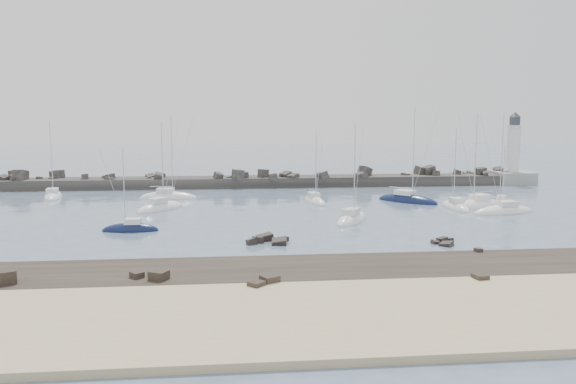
% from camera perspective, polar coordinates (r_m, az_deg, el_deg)
% --- Properties ---
extents(ground, '(400.00, 400.00, 0.00)m').
position_cam_1_polar(ground, '(68.30, 0.81, -3.36)').
color(ground, slate).
rests_on(ground, ground).
extents(sand_strip, '(140.00, 14.00, 1.00)m').
position_cam_1_polar(sand_strip, '(37.79, 6.43, -12.71)').
color(sand_strip, '#C6B689').
rests_on(sand_strip, ground).
extents(rock_shelf, '(140.00, 12.00, 1.90)m').
position_cam_1_polar(rock_shelf, '(47.10, 3.88, -8.49)').
color(rock_shelf, black).
rests_on(rock_shelf, ground).
extents(rock_cluster_near, '(4.69, 3.77, 1.38)m').
position_cam_1_polar(rock_cluster_near, '(59.09, -1.86, -4.98)').
color(rock_cluster_near, black).
rests_on(rock_cluster_near, ground).
extents(rock_cluster_far, '(2.76, 3.61, 1.22)m').
position_cam_1_polar(rock_cluster_far, '(60.65, 15.54, -5.07)').
color(rock_cluster_far, black).
rests_on(rock_cluster_far, ground).
extents(breakwater, '(115.00, 6.93, 5.23)m').
position_cam_1_polar(breakwater, '(105.36, -5.64, 0.72)').
color(breakwater, '#2D2B28').
rests_on(breakwater, ground).
extents(lighthouse, '(7.00, 7.00, 14.60)m').
position_cam_1_polar(lighthouse, '(118.40, 21.83, 2.32)').
color(lighthouse, gray).
rests_on(lighthouse, ground).
extents(sailboat_1, '(4.11, 8.83, 13.35)m').
position_cam_1_polar(sailboat_1, '(98.70, -22.77, -0.44)').
color(sailboat_1, white).
rests_on(sailboat_1, ground).
extents(sailboat_2, '(6.52, 2.23, 10.40)m').
position_cam_1_polar(sailboat_2, '(67.17, -15.71, -3.73)').
color(sailboat_2, '#0E183C').
rests_on(sailboat_2, ground).
extents(sailboat_3, '(7.30, 8.17, 13.42)m').
position_cam_1_polar(sailboat_3, '(81.16, -12.86, -1.67)').
color(sailboat_3, white).
rests_on(sailboat_3, ground).
extents(sailboat_4, '(9.46, 3.93, 14.44)m').
position_cam_1_polar(sailboat_4, '(92.01, -12.06, -0.56)').
color(sailboat_4, white).
rests_on(sailboat_4, ground).
extents(sailboat_5, '(3.66, 7.49, 11.51)m').
position_cam_1_polar(sailboat_5, '(85.74, 2.70, -0.99)').
color(sailboat_5, white).
rests_on(sailboat_5, ground).
extents(sailboat_6, '(6.55, 8.42, 13.26)m').
position_cam_1_polar(sailboat_6, '(71.00, 6.51, -2.86)').
color(sailboat_6, white).
rests_on(sailboat_6, ground).
extents(sailboat_7, '(9.19, 9.32, 15.69)m').
position_cam_1_polar(sailboat_7, '(88.41, 12.03, -0.89)').
color(sailboat_7, '#0E183C').
rests_on(sailboat_7, ground).
extents(sailboat_8, '(9.63, 6.10, 14.69)m').
position_cam_1_polar(sailboat_8, '(85.76, 18.66, -1.38)').
color(sailboat_8, white).
rests_on(sailboat_8, ground).
extents(sailboat_9, '(2.58, 7.82, 12.37)m').
position_cam_1_polar(sailboat_9, '(83.94, 16.62, -1.50)').
color(sailboat_9, white).
rests_on(sailboat_9, ground).
extents(sailboat_10, '(9.61, 4.64, 14.48)m').
position_cam_1_polar(sailboat_10, '(82.00, 21.06, -1.91)').
color(sailboat_10, white).
rests_on(sailboat_10, ground).
extents(sailboat_11, '(4.90, 5.94, 9.64)m').
position_cam_1_polar(sailboat_11, '(89.59, 20.87, -1.12)').
color(sailboat_11, white).
rests_on(sailboat_11, ground).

